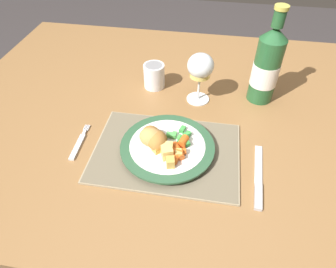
% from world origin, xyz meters
% --- Properties ---
extents(ground_plane, '(6.00, 6.00, 0.00)m').
position_xyz_m(ground_plane, '(0.00, 0.00, 0.00)').
color(ground_plane, '#383333').
extents(dining_table, '(1.41, 1.05, 0.74)m').
position_xyz_m(dining_table, '(0.00, 0.00, 0.66)').
color(dining_table, olive).
rests_on(dining_table, ground).
extents(placemat, '(0.38, 0.27, 0.01)m').
position_xyz_m(placemat, '(-0.01, -0.19, 0.74)').
color(placemat, gray).
rests_on(placemat, dining_table).
extents(dinner_plate, '(0.24, 0.24, 0.02)m').
position_xyz_m(dinner_plate, '(-0.01, -0.18, 0.76)').
color(dinner_plate, white).
rests_on(dinner_plate, placemat).
extents(breaded_croquettes, '(0.09, 0.09, 0.05)m').
position_xyz_m(breaded_croquettes, '(-0.04, -0.18, 0.79)').
color(breaded_croquettes, tan).
rests_on(breaded_croquettes, dinner_plate).
extents(green_beans_pile, '(0.06, 0.07, 0.01)m').
position_xyz_m(green_beans_pile, '(0.03, -0.15, 0.77)').
color(green_beans_pile, '#4CA84C').
rests_on(green_beans_pile, dinner_plate).
extents(glazed_carrots, '(0.04, 0.09, 0.02)m').
position_xyz_m(glazed_carrots, '(0.03, -0.21, 0.78)').
color(glazed_carrots, orange).
rests_on(glazed_carrots, dinner_plate).
extents(fork, '(0.02, 0.13, 0.01)m').
position_xyz_m(fork, '(-0.24, -0.20, 0.74)').
color(fork, silver).
rests_on(fork, dining_table).
extents(table_knife, '(0.03, 0.20, 0.01)m').
position_xyz_m(table_knife, '(0.22, -0.24, 0.74)').
color(table_knife, silver).
rests_on(table_knife, dining_table).
extents(wine_glass, '(0.08, 0.08, 0.16)m').
position_xyz_m(wine_glass, '(0.05, 0.06, 0.85)').
color(wine_glass, silver).
rests_on(wine_glass, dining_table).
extents(bottle, '(0.08, 0.08, 0.29)m').
position_xyz_m(bottle, '(0.24, 0.10, 0.86)').
color(bottle, '#23562D').
rests_on(bottle, dining_table).
extents(roast_potatoes, '(0.08, 0.07, 0.03)m').
position_xyz_m(roast_potatoes, '(0.00, -0.22, 0.78)').
color(roast_potatoes, '#E5BC66').
rests_on(roast_potatoes, dinner_plate).
extents(drinking_cup, '(0.07, 0.07, 0.08)m').
position_xyz_m(drinking_cup, '(-0.10, 0.11, 0.78)').
color(drinking_cup, white).
rests_on(drinking_cup, dining_table).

